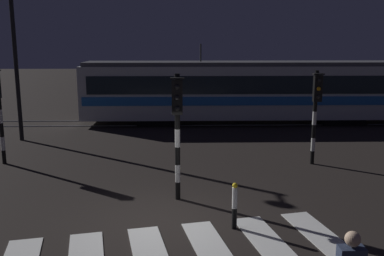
% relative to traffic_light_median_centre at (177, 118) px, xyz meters
% --- Properties ---
extents(ground_plane, '(120.00, 120.00, 0.00)m').
position_rel_traffic_light_median_centre_xyz_m(ground_plane, '(-0.39, -1.51, -2.28)').
color(ground_plane, black).
extents(rail_near, '(80.00, 0.12, 0.03)m').
position_rel_traffic_light_median_centre_xyz_m(rail_near, '(-0.39, 10.63, -2.26)').
color(rail_near, '#59595E').
rests_on(rail_near, ground).
extents(rail_far, '(80.00, 0.12, 0.03)m').
position_rel_traffic_light_median_centre_xyz_m(rail_far, '(-0.39, 12.07, -2.26)').
color(rail_far, '#59595E').
rests_on(rail_far, ground).
extents(traffic_light_median_centre, '(0.36, 0.42, 3.45)m').
position_rel_traffic_light_median_centre_xyz_m(traffic_light_median_centre, '(0.00, 0.00, 0.00)').
color(traffic_light_median_centre, black).
rests_on(traffic_light_median_centre, ground).
extents(traffic_light_corner_far_right, '(0.36, 0.42, 3.31)m').
position_rel_traffic_light_median_centre_xyz_m(traffic_light_corner_far_right, '(4.75, 3.37, -0.10)').
color(traffic_light_corner_far_right, black).
rests_on(traffic_light_corner_far_right, ground).
extents(street_lamp_trackside_left, '(0.44, 1.21, 6.90)m').
position_rel_traffic_light_median_centre_xyz_m(street_lamp_trackside_left, '(-6.92, 7.26, 2.12)').
color(street_lamp_trackside_left, black).
rests_on(street_lamp_trackside_left, ground).
extents(tram, '(17.68, 2.58, 4.15)m').
position_rel_traffic_light_median_centre_xyz_m(tram, '(3.76, 11.35, -0.52)').
color(tram, silver).
rests_on(tram, ground).
extents(bollard_island_edge, '(0.12, 0.12, 1.11)m').
position_rel_traffic_light_median_centre_xyz_m(bollard_island_edge, '(1.32, -1.86, -1.72)').
color(bollard_island_edge, black).
rests_on(bollard_island_edge, ground).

